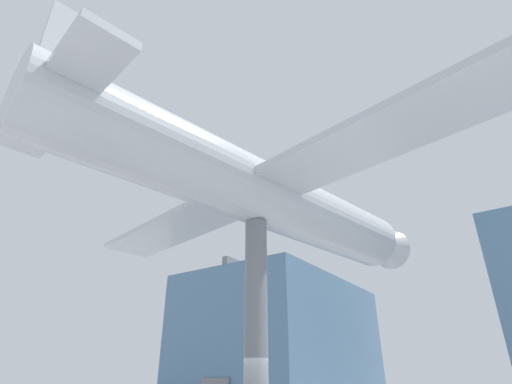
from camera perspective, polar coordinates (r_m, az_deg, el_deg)
glass_pavilion_left at (r=27.66m, az=3.74°, el=-21.47°), size 8.63×12.97×8.74m
support_pylon_central at (r=10.06m, az=0.00°, el=-20.13°), size 0.57×0.57×5.89m
suspended_airplane at (r=11.34m, az=1.12°, el=-0.42°), size 15.03×14.09×3.35m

